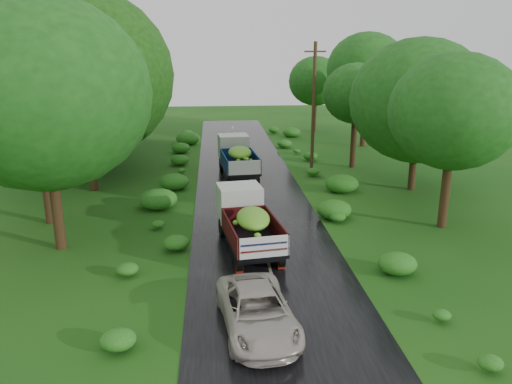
{
  "coord_description": "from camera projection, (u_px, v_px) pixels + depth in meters",
  "views": [
    {
      "loc": [
        -2.15,
        -14.04,
        8.68
      ],
      "look_at": [
        -0.11,
        9.42,
        1.7
      ],
      "focal_mm": 35.0,
      "sensor_mm": 36.0,
      "label": 1
    }
  ],
  "objects": [
    {
      "name": "trees_left",
      "position": [
        91.0,
        74.0,
        33.03
      ],
      "size": [
        6.68,
        32.92,
        9.45
      ],
      "color": "black",
      "rests_on": "ground"
    },
    {
      "name": "road",
      "position": [
        268.0,
        261.0,
        20.83
      ],
      "size": [
        6.5,
        80.0,
        0.02
      ],
      "primitive_type": "cube",
      "color": "black",
      "rests_on": "ground"
    },
    {
      "name": "truck_far",
      "position": [
        237.0,
        155.0,
        33.97
      ],
      "size": [
        2.66,
        6.16,
        2.52
      ],
      "rotation": [
        0.0,
        0.0,
        0.09
      ],
      "color": "black",
      "rests_on": "ground"
    },
    {
      "name": "ground",
      "position": [
        285.0,
        325.0,
        16.05
      ],
      "size": [
        120.0,
        120.0,
        0.0
      ],
      "primitive_type": "plane",
      "color": "#11450E",
      "rests_on": "ground"
    },
    {
      "name": "utility_pole",
      "position": [
        314.0,
        106.0,
        34.88
      ],
      "size": [
        1.55,
        0.4,
        8.89
      ],
      "rotation": [
        0.0,
        0.0,
        0.19
      ],
      "color": "#382616",
      "rests_on": "ground"
    },
    {
      "name": "road_lines",
      "position": [
        265.0,
        251.0,
        21.78
      ],
      "size": [
        0.12,
        69.6,
        0.0
      ],
      "color": "#BFB78C",
      "rests_on": "road"
    },
    {
      "name": "shrubs",
      "position": [
        251.0,
        192.0,
        29.33
      ],
      "size": [
        11.9,
        44.0,
        0.7
      ],
      "color": "#1C5915",
      "rests_on": "ground"
    },
    {
      "name": "truck_near",
      "position": [
        247.0,
        219.0,
        21.85
      ],
      "size": [
        2.77,
        5.9,
        2.39
      ],
      "rotation": [
        0.0,
        0.0,
        0.14
      ],
      "color": "black",
      "rests_on": "ground"
    },
    {
      "name": "trees_right",
      "position": [
        377.0,
        89.0,
        35.38
      ],
      "size": [
        6.44,
        31.7,
        8.34
      ],
      "color": "black",
      "rests_on": "ground"
    },
    {
      "name": "car",
      "position": [
        257.0,
        311.0,
        15.61
      ],
      "size": [
        2.64,
        4.86,
        1.29
      ],
      "primitive_type": "imported",
      "rotation": [
        0.0,
        0.0,
        0.11
      ],
      "color": "#BDB3A8",
      "rests_on": "road"
    }
  ]
}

